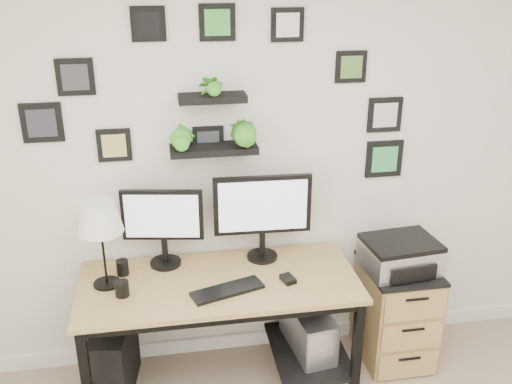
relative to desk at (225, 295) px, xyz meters
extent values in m
plane|color=white|center=(0.28, 0.33, 0.67)|extent=(4.00, 0.00, 4.00)
cube|color=white|center=(0.28, 0.32, -0.58)|extent=(4.00, 0.03, 0.10)
cube|color=tan|center=(-0.04, -0.04, 0.11)|extent=(1.60, 0.70, 0.03)
cube|color=black|center=(-0.04, -0.04, 0.07)|extent=(1.54, 0.64, 0.05)
cube|color=black|center=(-0.04, 0.29, -0.17)|extent=(1.44, 0.02, 0.41)
cube|color=black|center=(0.51, -0.04, -0.45)|extent=(0.45, 0.63, 0.03)
cube|color=black|center=(-0.79, 0.26, -0.27)|extent=(0.05, 0.05, 0.72)
cube|color=black|center=(0.71, -0.34, -0.27)|extent=(0.05, 0.05, 0.72)
cube|color=black|center=(0.71, 0.26, -0.27)|extent=(0.05, 0.05, 0.72)
cylinder|color=black|center=(-0.33, 0.20, 0.13)|extent=(0.22, 0.22, 0.02)
cylinder|color=black|center=(-0.33, 0.20, 0.22)|extent=(0.04, 0.04, 0.17)
cube|color=black|center=(-0.33, 0.20, 0.45)|extent=(0.47, 0.11, 0.31)
cube|color=silver|center=(-0.34, 0.18, 0.45)|extent=(0.42, 0.08, 0.27)
cylinder|color=black|center=(0.26, 0.18, 0.13)|extent=(0.20, 0.20, 0.02)
cylinder|color=black|center=(0.26, 0.18, 0.22)|extent=(0.04, 0.04, 0.17)
cube|color=black|center=(0.26, 0.18, 0.48)|extent=(0.58, 0.06, 0.36)
cube|color=silver|center=(0.25, 0.16, 0.48)|extent=(0.53, 0.03, 0.31)
cube|color=black|center=(0.00, -0.16, 0.13)|extent=(0.43, 0.24, 0.02)
cube|color=black|center=(0.35, -0.11, 0.14)|extent=(0.09, 0.11, 0.03)
cylinder|color=black|center=(-0.67, 0.03, 0.13)|extent=(0.15, 0.15, 0.01)
cylinder|color=black|center=(-0.67, 0.03, 0.36)|extent=(0.01, 0.01, 0.46)
cone|color=white|center=(-0.67, 0.03, 0.54)|extent=(0.25, 0.25, 0.17)
cylinder|color=black|center=(-0.57, -0.11, 0.17)|extent=(0.08, 0.08, 0.09)
cylinder|color=black|center=(-0.58, 0.12, 0.17)|extent=(0.07, 0.07, 0.09)
cube|color=black|center=(-0.68, 0.03, -0.39)|extent=(0.27, 0.49, 0.47)
cube|color=gray|center=(0.51, -0.01, -0.39)|extent=(0.27, 0.49, 0.47)
cube|color=silver|center=(0.54, -0.24, -0.39)|extent=(0.19, 0.04, 0.44)
cube|color=tan|center=(1.12, 0.06, -0.30)|extent=(0.42, 0.50, 0.65)
cube|color=black|center=(1.12, 0.06, 0.03)|extent=(0.43, 0.51, 0.02)
cube|color=tan|center=(1.12, -0.19, -0.52)|extent=(0.39, 0.02, 0.18)
cylinder|color=black|center=(1.12, -0.21, -0.46)|extent=(0.14, 0.02, 0.02)
cube|color=tan|center=(1.12, -0.19, -0.30)|extent=(0.39, 0.02, 0.18)
cylinder|color=black|center=(1.12, -0.21, -0.24)|extent=(0.14, 0.02, 0.02)
cube|color=tan|center=(1.12, -0.19, -0.08)|extent=(0.39, 0.02, 0.18)
cylinder|color=black|center=(1.12, -0.21, -0.02)|extent=(0.14, 0.02, 0.02)
cube|color=silver|center=(1.09, 0.04, 0.13)|extent=(0.46, 0.37, 0.17)
cube|color=black|center=(1.09, 0.04, 0.23)|extent=(0.46, 0.37, 0.03)
cube|color=black|center=(1.11, -0.14, 0.11)|extent=(0.30, 0.05, 0.10)
cube|color=black|center=(-0.02, 0.24, 0.82)|extent=(0.50, 0.18, 0.04)
cube|color=black|center=(-0.02, 0.23, 1.12)|extent=(0.38, 0.15, 0.04)
imported|color=green|center=(-0.19, 0.24, 0.98)|extent=(0.15, 0.12, 0.27)
imported|color=green|center=(0.15, 0.24, 0.98)|extent=(0.15, 0.15, 0.27)
imported|color=green|center=(-0.02, 0.23, 1.27)|extent=(0.13, 0.09, 0.25)
cube|color=black|center=(-0.04, 0.32, 0.85)|extent=(0.18, 0.02, 0.18)
cube|color=#36373D|center=(-0.04, 0.31, 0.85)|extent=(0.13, 0.00, 0.13)
cube|color=black|center=(-0.95, 0.32, 1.00)|extent=(0.22, 0.02, 0.22)
cube|color=#2C2D35|center=(-0.95, 0.31, 1.00)|extent=(0.15, 0.00, 0.15)
cube|color=black|center=(0.03, 0.32, 1.52)|extent=(0.20, 0.02, 0.20)
cube|color=green|center=(0.03, 0.31, 1.52)|extent=(0.14, 0.00, 0.14)
cube|color=black|center=(-0.74, 0.32, 1.25)|extent=(0.20, 0.02, 0.20)
cube|color=#343539|center=(-0.74, 0.31, 1.25)|extent=(0.14, 0.00, 0.14)
cube|color=black|center=(1.03, 0.32, 0.96)|extent=(0.21, 0.02, 0.21)
cube|color=silver|center=(1.03, 0.31, 0.96)|extent=(0.15, 0.00, 0.15)
cube|color=black|center=(-0.58, 0.32, 0.85)|extent=(0.19, 0.02, 0.19)
cube|color=tan|center=(-0.58, 0.31, 0.85)|extent=(0.13, 0.00, 0.13)
cube|color=black|center=(0.80, 0.32, 1.25)|extent=(0.18, 0.02, 0.18)
cube|color=#4E7836|center=(0.80, 0.31, 1.25)|extent=(0.13, 0.00, 0.13)
cube|color=black|center=(-0.34, 0.32, 1.51)|extent=(0.18, 0.02, 0.18)
cube|color=black|center=(-0.34, 0.31, 1.51)|extent=(0.13, 0.00, 0.13)
cube|color=black|center=(0.42, 0.32, 1.50)|extent=(0.18, 0.02, 0.18)
cube|color=white|center=(0.42, 0.31, 1.50)|extent=(0.13, 0.00, 0.13)
cube|color=black|center=(1.05, 0.32, 0.67)|extent=(0.23, 0.02, 0.23)
cube|color=green|center=(1.05, 0.31, 0.67)|extent=(0.16, 0.00, 0.16)
camera|label=1|loc=(-0.30, -2.86, 1.85)|focal=40.00mm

